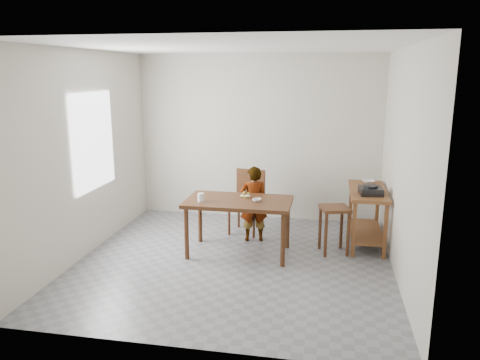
% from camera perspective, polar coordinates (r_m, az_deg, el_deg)
% --- Properties ---
extents(floor, '(4.00, 4.00, 0.04)m').
position_cam_1_polar(floor, '(6.19, -0.70, -10.07)').
color(floor, slate).
rests_on(floor, ground).
extents(ceiling, '(4.00, 4.00, 0.04)m').
position_cam_1_polar(ceiling, '(5.70, -0.77, 16.16)').
color(ceiling, white).
rests_on(ceiling, wall_back).
extents(wall_back, '(4.00, 0.04, 2.70)m').
position_cam_1_polar(wall_back, '(7.76, 2.22, 5.19)').
color(wall_back, beige).
rests_on(wall_back, ground).
extents(wall_front, '(4.00, 0.04, 2.70)m').
position_cam_1_polar(wall_front, '(3.88, -6.63, -2.91)').
color(wall_front, beige).
rests_on(wall_front, ground).
extents(wall_left, '(0.04, 4.00, 2.70)m').
position_cam_1_polar(wall_left, '(6.49, -18.52, 2.97)').
color(wall_left, beige).
rests_on(wall_left, ground).
extents(wall_right, '(0.04, 4.00, 2.70)m').
position_cam_1_polar(wall_right, '(5.75, 19.42, 1.67)').
color(wall_right, beige).
rests_on(wall_right, ground).
extents(window_pane, '(0.02, 1.10, 1.30)m').
position_cam_1_polar(window_pane, '(6.62, -17.40, 4.55)').
color(window_pane, white).
rests_on(window_pane, wall_left).
extents(dining_table, '(1.40, 0.80, 0.75)m').
position_cam_1_polar(dining_table, '(6.32, -0.17, -5.73)').
color(dining_table, '#422412').
rests_on(dining_table, floor).
extents(prep_counter, '(0.50, 1.20, 0.80)m').
position_cam_1_polar(prep_counter, '(6.91, 15.16, -4.34)').
color(prep_counter, brown).
rests_on(prep_counter, floor).
extents(child, '(0.45, 0.35, 1.11)m').
position_cam_1_polar(child, '(6.75, 1.66, -2.93)').
color(child, silver).
rests_on(child, floor).
extents(dining_chair, '(0.54, 0.54, 0.95)m').
position_cam_1_polar(dining_chair, '(7.10, 0.73, -2.76)').
color(dining_chair, '#422412').
rests_on(dining_chair, floor).
extents(stool, '(0.45, 0.45, 0.65)m').
position_cam_1_polar(stool, '(6.49, 11.37, -5.97)').
color(stool, '#422412').
rests_on(stool, floor).
extents(glass_tumbler, '(0.10, 0.10, 0.11)m').
position_cam_1_polar(glass_tumbler, '(6.16, -4.77, -2.11)').
color(glass_tumbler, silver).
rests_on(glass_tumbler, dining_table).
extents(small_bowl, '(0.16, 0.16, 0.04)m').
position_cam_1_polar(small_bowl, '(6.14, 2.06, -2.45)').
color(small_bowl, silver).
rests_on(small_bowl, dining_table).
extents(banana, '(0.17, 0.13, 0.05)m').
position_cam_1_polar(banana, '(6.32, 0.63, -1.93)').
color(banana, '#E3C057').
rests_on(banana, dining_table).
extents(serving_bowl, '(0.22, 0.22, 0.05)m').
position_cam_1_polar(serving_bowl, '(7.17, 15.36, -0.21)').
color(serving_bowl, silver).
rests_on(serving_bowl, prep_counter).
extents(gas_burner, '(0.32, 0.32, 0.10)m').
position_cam_1_polar(gas_burner, '(6.52, 15.66, -1.29)').
color(gas_burner, black).
rests_on(gas_burner, prep_counter).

